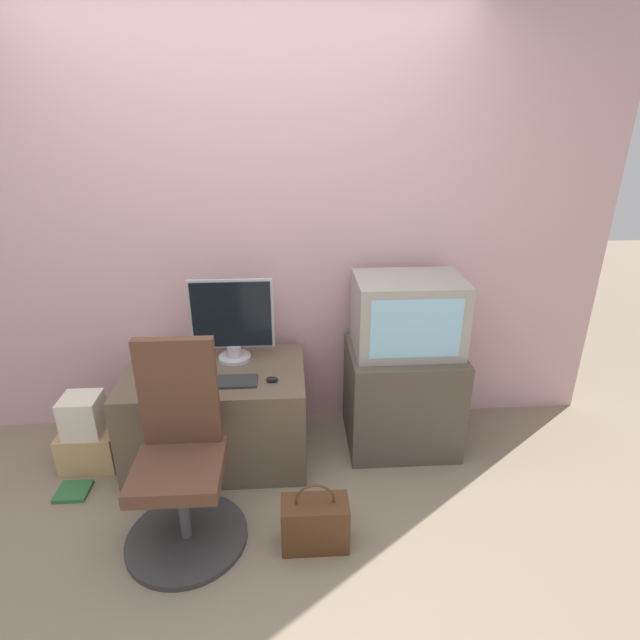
% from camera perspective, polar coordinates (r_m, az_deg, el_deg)
% --- Properties ---
extents(ground_plane, '(12.00, 12.00, 0.00)m').
position_cam_1_polar(ground_plane, '(2.53, -8.43, -27.35)').
color(ground_plane, '#7F705B').
extents(wall_back, '(4.40, 0.05, 2.60)m').
position_cam_1_polar(wall_back, '(3.02, -7.98, 10.45)').
color(wall_back, '#CC9EA3').
rests_on(wall_back, ground_plane).
extents(desk, '(1.02, 0.65, 0.57)m').
position_cam_1_polar(desk, '(3.05, -11.58, -10.44)').
color(desk, brown).
rests_on(desk, ground_plane).
extents(side_stand, '(0.66, 0.54, 0.63)m').
position_cam_1_polar(side_stand, '(3.14, 9.29, -8.58)').
color(side_stand, '#4C4238').
rests_on(side_stand, ground_plane).
extents(main_monitor, '(0.48, 0.19, 0.49)m').
position_cam_1_polar(main_monitor, '(2.91, -10.01, -0.05)').
color(main_monitor, '#B2B2B7').
rests_on(main_monitor, desk).
extents(keyboard, '(0.37, 0.14, 0.01)m').
position_cam_1_polar(keyboard, '(2.77, -11.02, -6.95)').
color(keyboard, '#2D2D2D').
rests_on(keyboard, desk).
extents(mouse, '(0.07, 0.04, 0.03)m').
position_cam_1_polar(mouse, '(2.73, -5.50, -6.77)').
color(mouse, black).
rests_on(mouse, desk).
extents(crt_tv, '(0.61, 0.43, 0.44)m').
position_cam_1_polar(crt_tv, '(2.91, 9.97, 0.64)').
color(crt_tv, gray).
rests_on(crt_tv, side_stand).
extents(office_chair, '(0.58, 0.58, 1.00)m').
position_cam_1_polar(office_chair, '(2.52, -15.55, -16.14)').
color(office_chair, '#333333').
rests_on(office_chair, ground_plane).
extents(cardboard_box_lower, '(0.32, 0.21, 0.23)m').
position_cam_1_polar(cardboard_box_lower, '(3.29, -24.79, -13.19)').
color(cardboard_box_lower, tan).
rests_on(cardboard_box_lower, ground_plane).
extents(cardboard_box_upper, '(0.21, 0.20, 0.23)m').
position_cam_1_polar(cardboard_box_upper, '(3.17, -25.48, -9.77)').
color(cardboard_box_upper, beige).
rests_on(cardboard_box_upper, cardboard_box_lower).
extents(handbag, '(0.32, 0.16, 0.36)m').
position_cam_1_polar(handbag, '(2.55, -0.58, -22.19)').
color(handbag, '#4C2D19').
rests_on(handbag, ground_plane).
extents(book, '(0.17, 0.16, 0.02)m').
position_cam_1_polar(book, '(3.18, -26.36, -17.14)').
color(book, '#2D6638').
rests_on(book, ground_plane).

